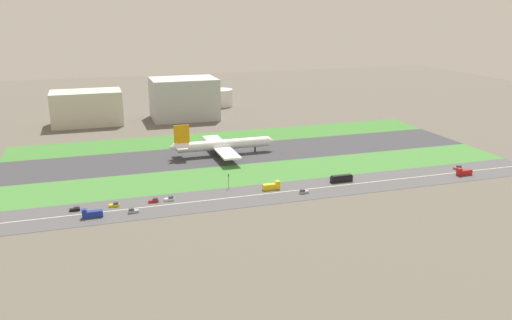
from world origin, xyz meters
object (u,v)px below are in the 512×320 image
object	(u,v)px
truck_0	(272,186)
truck_2	(464,172)
car_6	(170,199)
truck_1	(92,214)
car_1	(75,209)
traffic_light	(229,180)
fuel_tank_centre	(220,98)
car_5	(133,211)
car_0	(458,168)
airliner	(221,145)
terminal_building	(87,108)
hangar_building	(184,98)
car_4	(304,192)
bus_0	(341,179)
car_2	(154,200)
car_3	(115,205)
fuel_tank_west	(182,100)

from	to	relation	value
truck_0	truck_2	bearing A→B (deg)	-5.53
car_6	truck_1	xyz separation A→B (m)	(-34.15, -10.00, 0.75)
car_1	truck_1	xyz separation A→B (m)	(6.73, -10.00, 0.75)
traffic_light	fuel_tank_centre	bearing A→B (deg)	76.83
car_5	car_0	bearing A→B (deg)	-176.72
airliner	traffic_light	xyz separation A→B (m)	(-11.57, -60.01, -1.94)
car_1	fuel_tank_centre	bearing A→B (deg)	61.72
terminal_building	hangar_building	world-z (taller)	hangar_building
traffic_light	terminal_building	size ratio (longest dim) A/B	0.14
truck_0	truck_1	xyz separation A→B (m)	(-83.56, -10.00, 0.00)
car_1	fuel_tank_centre	xyz separation A→B (m)	(122.12, 227.00, 6.49)
airliner	traffic_light	distance (m)	61.14
car_4	hangar_building	distance (m)	193.74
car_6	car_1	size ratio (longest dim) A/B	1.00
car_5	truck_0	xyz separation A→B (m)	(66.80, 10.00, 0.75)
car_4	fuel_tank_centre	bearing A→B (deg)	-94.69
truck_2	car_1	world-z (taller)	truck_2
car_6	hangar_building	world-z (taller)	hangar_building
car_6	airliner	bearing A→B (deg)	58.57
traffic_light	fuel_tank_centre	size ratio (longest dim) A/B	0.32
bus_0	hangar_building	world-z (taller)	hangar_building
truck_1	hangar_building	distance (m)	206.55
car_2	traffic_light	world-z (taller)	traffic_light
car_1	hangar_building	xyz separation A→B (m)	(81.53, 182.00, 15.00)
fuel_tank_centre	truck_1	bearing A→B (deg)	-115.96
terminal_building	car_3	bearing A→B (deg)	-87.34
car_6	car_0	world-z (taller)	same
terminal_building	fuel_tank_west	size ratio (longest dim) A/B	2.40
airliner	truck_1	bearing A→B (deg)	-134.15
car_5	car_2	distance (m)	14.34
car_1	terminal_building	bearing A→B (deg)	87.47
fuel_tank_west	fuel_tank_centre	bearing A→B (deg)	0.00
car_2	fuel_tank_west	bearing A→B (deg)	76.65
car_4	bus_0	bearing A→B (deg)	-158.14
car_5	fuel_tank_west	distance (m)	245.60
car_4	hangar_building	world-z (taller)	hangar_building
car_6	truck_0	world-z (taller)	truck_0
car_5	truck_0	distance (m)	67.54
hangar_building	terminal_building	bearing A→B (deg)	180.00
bus_0	truck_0	xyz separation A→B (m)	(-37.31, 0.00, -0.15)
truck_1	fuel_tank_west	xyz separation A→B (m)	(80.90, 237.00, 5.46)
car_6	terminal_building	bearing A→B (deg)	100.23
truck_1	car_4	size ratio (longest dim) A/B	1.91
car_3	hangar_building	distance (m)	193.84
truck_2	fuel_tank_west	size ratio (longest dim) A/B	0.40
truck_1	car_4	xyz separation A→B (m)	(95.95, 0.00, -0.75)
bus_0	fuel_tank_west	world-z (taller)	fuel_tank_west
car_3	terminal_building	world-z (taller)	terminal_building
car_6	traffic_light	world-z (taller)	traffic_light
truck_2	car_3	bearing A→B (deg)	-3.23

